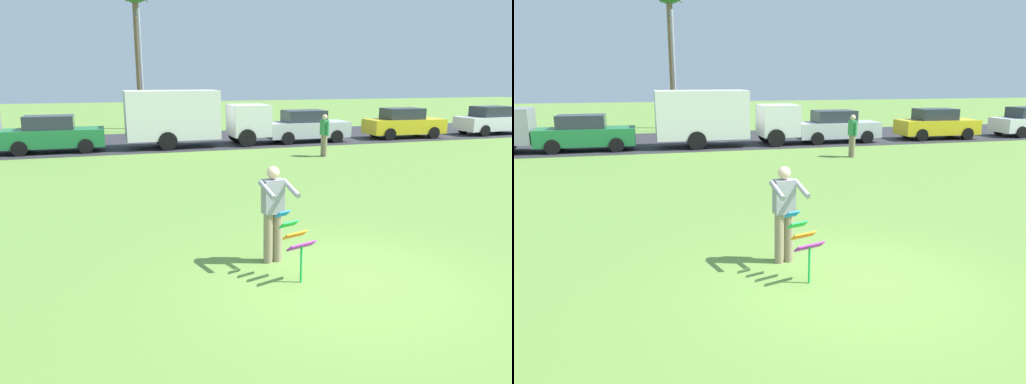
% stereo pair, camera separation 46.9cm
% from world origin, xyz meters
% --- Properties ---
extents(ground_plane, '(120.00, 120.00, 0.00)m').
position_xyz_m(ground_plane, '(0.00, 0.00, 0.00)').
color(ground_plane, olive).
extents(road_strip, '(120.00, 8.00, 0.01)m').
position_xyz_m(road_strip, '(0.00, 18.52, 0.01)').
color(road_strip, '#2D2D33').
rests_on(road_strip, ground).
extents(person_kite_flyer, '(0.58, 0.69, 1.73)m').
position_xyz_m(person_kite_flyer, '(-0.88, 1.10, 0.95)').
color(person_kite_flyer, gray).
rests_on(person_kite_flyer, ground).
extents(kite_held, '(0.54, 0.71, 1.09)m').
position_xyz_m(kite_held, '(-0.79, 0.29, 0.72)').
color(kite_held, blue).
rests_on(kite_held, ground).
extents(parked_car_green, '(4.21, 1.85, 1.60)m').
position_xyz_m(parked_car_green, '(-5.82, 16.12, 0.77)').
color(parked_car_green, '#1E7238').
rests_on(parked_car_green, ground).
extents(parked_truck_white_box, '(6.72, 2.16, 2.62)m').
position_xyz_m(parked_truck_white_box, '(0.18, 16.12, 1.41)').
color(parked_truck_white_box, silver).
rests_on(parked_truck_white_box, ground).
extents(parked_car_silver, '(4.20, 1.84, 1.60)m').
position_xyz_m(parked_car_silver, '(6.07, 16.12, 0.77)').
color(parked_car_silver, silver).
rests_on(parked_car_silver, ground).
extents(parked_car_yellow, '(4.26, 1.95, 1.60)m').
position_xyz_m(parked_car_yellow, '(11.77, 16.12, 0.77)').
color(parked_car_yellow, yellow).
rests_on(parked_car_yellow, ground).
extents(streetlight_pole, '(0.24, 1.65, 7.00)m').
position_xyz_m(streetlight_pole, '(-1.42, 23.23, 4.00)').
color(streetlight_pole, '#9E9EA3').
rests_on(streetlight_pole, ground).
extents(person_walker_near, '(0.28, 0.56, 1.73)m').
position_xyz_m(person_walker_near, '(4.99, 11.63, 0.93)').
color(person_walker_near, gray).
rests_on(person_walker_near, ground).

